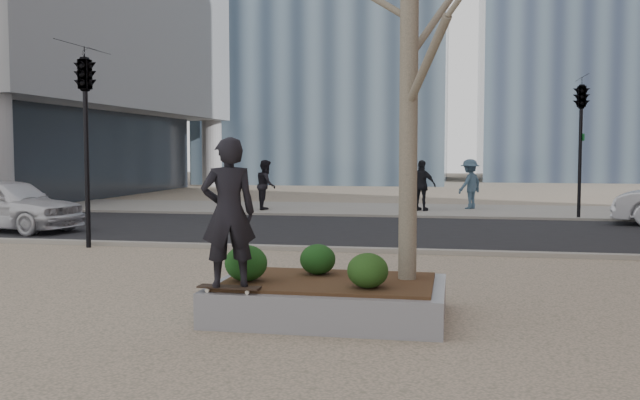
% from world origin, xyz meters
% --- Properties ---
extents(ground, '(120.00, 120.00, 0.00)m').
position_xyz_m(ground, '(0.00, 0.00, 0.00)').
color(ground, tan).
rests_on(ground, ground).
extents(street, '(60.00, 8.00, 0.02)m').
position_xyz_m(street, '(0.00, 10.00, 0.01)').
color(street, black).
rests_on(street, ground).
extents(far_sidewalk, '(60.00, 6.00, 0.02)m').
position_xyz_m(far_sidewalk, '(0.00, 17.00, 0.01)').
color(far_sidewalk, gray).
rests_on(far_sidewalk, ground).
extents(planter, '(3.00, 2.00, 0.45)m').
position_xyz_m(planter, '(1.00, 0.00, 0.23)').
color(planter, gray).
rests_on(planter, ground).
extents(planter_mulch, '(2.70, 1.70, 0.04)m').
position_xyz_m(planter_mulch, '(1.00, 0.00, 0.47)').
color(planter_mulch, '#382314').
rests_on(planter_mulch, planter).
extents(sycamore_tree, '(2.80, 2.80, 6.60)m').
position_xyz_m(sycamore_tree, '(2.00, 0.30, 3.79)').
color(sycamore_tree, gray).
rests_on(sycamore_tree, planter_mulch).
extents(shrub_left, '(0.56, 0.56, 0.47)m').
position_xyz_m(shrub_left, '(-0.05, -0.27, 0.73)').
color(shrub_left, '#143E13').
rests_on(shrub_left, planter_mulch).
extents(shrub_middle, '(0.49, 0.49, 0.42)m').
position_xyz_m(shrub_middle, '(0.77, 0.39, 0.70)').
color(shrub_middle, '#153C13').
rests_on(shrub_middle, planter_mulch).
extents(shrub_right, '(0.51, 0.51, 0.44)m').
position_xyz_m(shrub_right, '(1.56, -0.44, 0.71)').
color(shrub_right, '#183B12').
rests_on(shrub_right, planter_mulch).
extents(skateboard, '(0.79, 0.24, 0.08)m').
position_xyz_m(skateboard, '(-0.10, -0.83, 0.49)').
color(skateboard, black).
rests_on(skateboard, planter).
extents(skateboarder, '(0.78, 0.67, 1.82)m').
position_xyz_m(skateboarder, '(-0.10, -0.83, 1.44)').
color(skateboarder, black).
rests_on(skateboarder, skateboard).
extents(police_car, '(4.49, 2.49, 1.44)m').
position_xyz_m(police_car, '(-9.23, 8.13, 0.74)').
color(police_car, silver).
rests_on(police_car, street).
extents(pedestrian_a, '(0.88, 1.02, 1.82)m').
position_xyz_m(pedestrian_a, '(-4.17, 16.08, 0.93)').
color(pedestrian_a, black).
rests_on(pedestrian_a, far_sidewalk).
extents(pedestrian_b, '(1.25, 1.36, 1.84)m').
position_xyz_m(pedestrian_b, '(3.16, 17.79, 0.94)').
color(pedestrian_b, '#3A5368').
rests_on(pedestrian_b, far_sidewalk).
extents(pedestrian_c, '(1.15, 0.82, 1.82)m').
position_xyz_m(pedestrian_c, '(1.46, 16.53, 0.93)').
color(pedestrian_c, black).
rests_on(pedestrian_c, far_sidewalk).
extents(traffic_light_near, '(0.60, 2.48, 4.50)m').
position_xyz_m(traffic_light_near, '(-5.50, 5.60, 2.25)').
color(traffic_light_near, black).
rests_on(traffic_light_near, ground).
extents(traffic_light_far, '(0.60, 2.48, 4.50)m').
position_xyz_m(traffic_light_far, '(6.50, 14.60, 2.25)').
color(traffic_light_far, black).
rests_on(traffic_light_far, ground).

